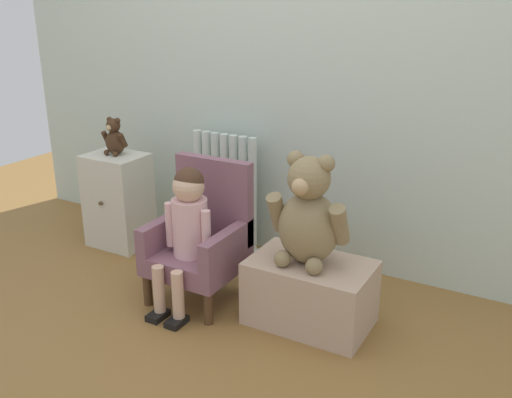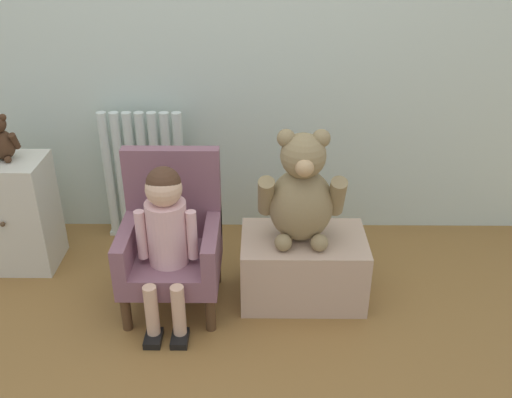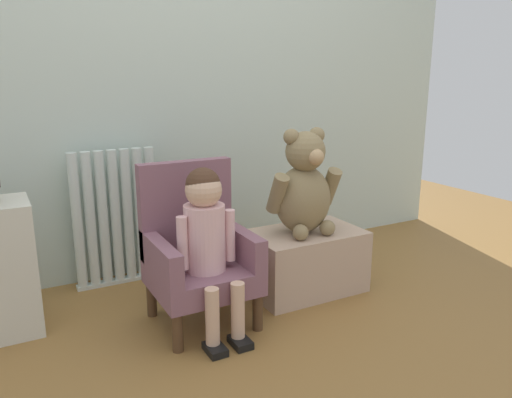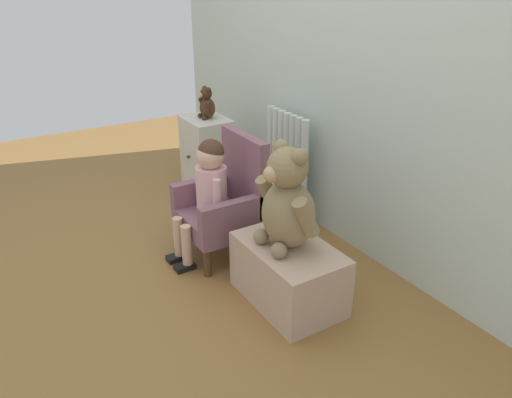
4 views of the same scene
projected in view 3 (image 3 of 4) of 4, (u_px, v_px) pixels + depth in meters
The scene contains 7 objects.
ground_plane at pixel (276, 361), 1.89m from camera, with size 6.00×6.00×0.00m, color brown.
back_wall at pixel (165, 45), 2.58m from camera, with size 3.80×0.05×2.40m, color silver.
radiator at pixel (116, 219), 2.52m from camera, with size 0.43×0.05×0.70m.
child_armchair at pixel (197, 252), 2.16m from camera, with size 0.42×0.40×0.69m.
child_figure at pixel (207, 229), 2.03m from camera, with size 0.25×0.35×0.70m.
low_bench at pixel (305, 261), 2.48m from camera, with size 0.55×0.35×0.31m, color tan.
large_teddy_bear at pixel (304, 188), 2.38m from camera, with size 0.37×0.26×0.51m.
Camera 3 is at (-0.87, -1.44, 1.06)m, focal length 35.00 mm.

